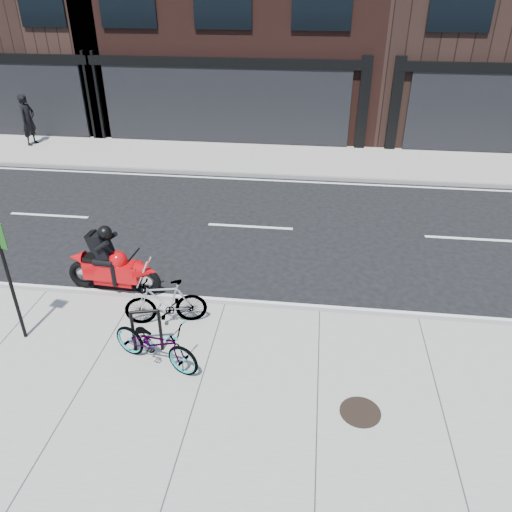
# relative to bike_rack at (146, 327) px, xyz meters

# --- Properties ---
(ground) EXTENTS (120.00, 120.00, 0.00)m
(ground) POSITION_rel_bike_rack_xyz_m (1.13, 3.63, -0.67)
(ground) COLOR black
(ground) RESTS_ON ground
(sidewalk_near) EXTENTS (60.00, 6.00, 0.13)m
(sidewalk_near) POSITION_rel_bike_rack_xyz_m (1.13, -1.37, -0.60)
(sidewalk_near) COLOR gray
(sidewalk_near) RESTS_ON ground
(sidewalk_far) EXTENTS (60.00, 3.50, 0.13)m
(sidewalk_far) POSITION_rel_bike_rack_xyz_m (1.13, 11.38, -0.60)
(sidewalk_far) COLOR gray
(sidewalk_far) RESTS_ON ground
(bike_rack) EXTENTS (0.53, 0.18, 0.91)m
(bike_rack) POSITION_rel_bike_rack_xyz_m (0.00, 0.00, 0.00)
(bike_rack) COLOR black
(bike_rack) RESTS_ON sidewalk_near
(bicycle_front) EXTENTS (1.87, 1.18, 0.93)m
(bicycle_front) POSITION_rel_bike_rack_xyz_m (0.26, -0.31, -0.07)
(bicycle_front) COLOR gray
(bicycle_front) RESTS_ON sidewalk_near
(bicycle_rear) EXTENTS (1.68, 0.80, 0.97)m
(bicycle_rear) POSITION_rel_bike_rack_xyz_m (0.10, 0.88, -0.05)
(bicycle_rear) COLOR gray
(bicycle_rear) RESTS_ON sidewalk_near
(motorcycle) EXTENTS (2.18, 0.59, 1.63)m
(motorcycle) POSITION_rel_bike_rack_xyz_m (-1.34, 2.02, -0.01)
(motorcycle) COLOR black
(motorcycle) RESTS_ON ground
(pedestrian) EXTENTS (0.57, 0.78, 1.98)m
(pedestrian) POSITION_rel_bike_rack_xyz_m (-8.68, 11.82, 0.45)
(pedestrian) COLOR black
(pedestrian) RESTS_ON sidewalk_far
(manhole_cover) EXTENTS (0.85, 0.85, 0.02)m
(manhole_cover) POSITION_rel_bike_rack_xyz_m (3.82, -1.04, -0.53)
(manhole_cover) COLOR black
(manhole_cover) RESTS_ON sidewalk_near
(sign_post) EXTENTS (0.33, 0.07, 2.44)m
(sign_post) POSITION_rel_bike_rack_xyz_m (-2.50, 0.09, 0.92)
(sign_post) COLOR black
(sign_post) RESTS_ON sidewalk_near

